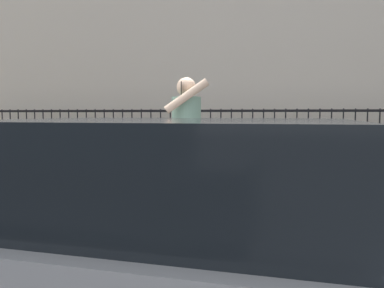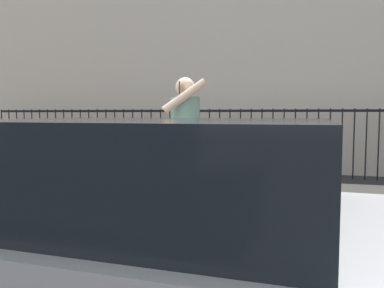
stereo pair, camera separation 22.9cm
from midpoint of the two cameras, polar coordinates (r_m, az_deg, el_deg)
ground_plane at (r=4.33m, az=-15.96°, el=-15.73°), size 60.00×60.00×0.00m
sidewalk at (r=6.22m, az=-5.25°, el=-8.64°), size 28.00×4.40×0.15m
iron_fence at (r=9.61m, az=2.51°, el=1.71°), size 12.03×0.04×1.60m
parked_hatchback at (r=2.34m, az=0.29°, el=-15.11°), size 4.27×1.99×1.45m
pedestrian_on_phone at (r=4.59m, az=0.44°, el=0.58°), size 0.51×0.71×1.75m
street_bench at (r=8.77m, az=-20.34°, el=-1.25°), size 1.60×0.45×0.95m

